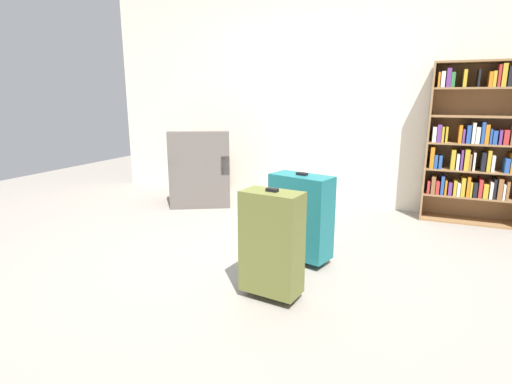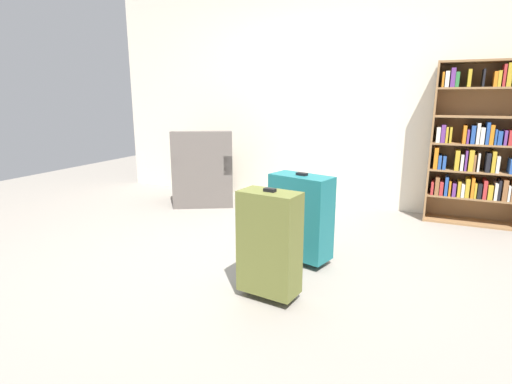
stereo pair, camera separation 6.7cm
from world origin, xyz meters
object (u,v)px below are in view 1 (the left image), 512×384
at_px(suitcase_teal, 301,216).
at_px(bookshelf, 475,145).
at_px(mug, 250,202).
at_px(armchair, 201,178).
at_px(suitcase_olive, 272,243).

bearing_deg(suitcase_teal, bookshelf, 52.35).
bearing_deg(mug, armchair, -172.35).
relative_size(armchair, mug, 7.91).
height_order(bookshelf, suitcase_teal, bookshelf).
distance_m(mug, suitcase_olive, 2.29).
height_order(bookshelf, mug, bookshelf).
height_order(bookshelf, suitcase_olive, bookshelf).
distance_m(bookshelf, armchair, 3.04).
distance_m(bookshelf, mug, 2.49).
bearing_deg(armchair, mug, 7.65).
bearing_deg(suitcase_teal, armchair, 142.49).
bearing_deg(suitcase_teal, mug, 127.40).
xyz_separation_m(bookshelf, suitcase_olive, (-1.30, -2.35, -0.42)).
distance_m(mug, suitcase_teal, 1.74).
relative_size(armchair, suitcase_teal, 1.32).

